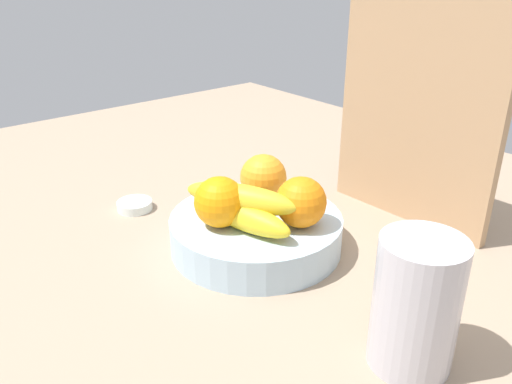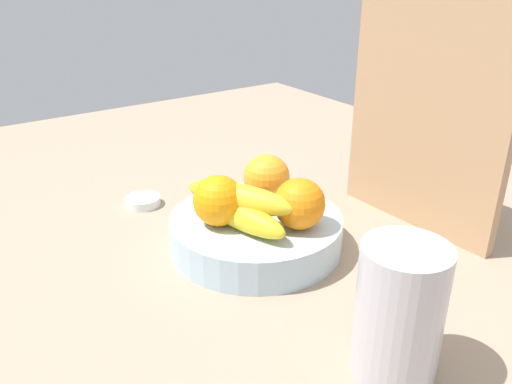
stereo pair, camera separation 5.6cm
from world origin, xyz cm
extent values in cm
cube|color=gray|center=(0.00, 0.00, -1.50)|extent=(180.00, 140.00, 3.00)
cylinder|color=silver|center=(-3.04, 0.67, 2.57)|extent=(25.62, 25.62, 5.14)
sphere|color=orange|center=(-7.16, 5.56, 8.79)|extent=(7.30, 7.30, 7.30)
sphere|color=orange|center=(-4.31, -4.92, 8.79)|extent=(7.30, 7.30, 7.30)
sphere|color=orange|center=(3.02, 3.83, 8.79)|extent=(7.30, 7.30, 7.30)
ellipsoid|color=yellow|center=(-1.72, -3.12, 7.14)|extent=(17.45, 7.11, 4.00)
ellipsoid|color=gold|center=(-2.46, -2.53, 9.34)|extent=(16.91, 11.43, 4.00)
cube|color=tan|center=(4.94, 26.58, 18.00)|extent=(28.04, 2.52, 36.00)
cylinder|color=#BBB8C1|center=(26.29, -2.08, 7.51)|extent=(8.98, 8.98, 15.02)
cylinder|color=white|center=(-26.32, -7.43, 0.76)|extent=(6.06, 6.06, 1.52)
camera|label=1|loc=(49.96, -43.12, 40.57)|focal=36.72mm
camera|label=2|loc=(53.37, -38.63, 40.57)|focal=36.72mm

